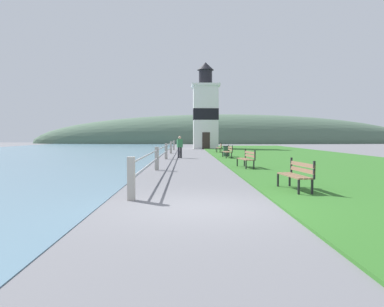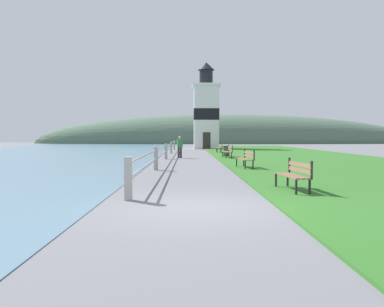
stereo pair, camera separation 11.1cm
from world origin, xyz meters
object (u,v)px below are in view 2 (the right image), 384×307
Objects in this scene: person_strolling at (180,146)px; trash_bin at (226,151)px; lighthouse at (206,112)px; park_bench_midway at (246,158)px; park_bench_near at (295,173)px; park_bench_far at (228,151)px; park_bench_by_lighthouse at (220,147)px.

person_strolling is 1.87× the size of trash_bin.
lighthouse is 6.69× the size of person_strolling.
person_strolling is (-2.82, -19.06, -3.63)m from lighthouse.
park_bench_midway is at bearing -88.81° from lighthouse.
lighthouse reaches higher than park_bench_near.
person_strolling reaches higher than park_bench_far.
park_bench_by_lighthouse is at bearing -93.52° from park_bench_far.
park_bench_midway is 9.36m from person_strolling.
lighthouse reaches higher than park_bench_midway.
lighthouse is 19.60m from person_strolling.
park_bench_midway reaches higher than trash_bin.
park_bench_near reaches higher than trash_bin.
park_bench_near is 17.51m from trash_bin.
park_bench_midway and park_bench_far have the same top height.
park_bench_near is at bearing 84.93° from park_bench_midway.
person_strolling is 3.75m from trash_bin.
trash_bin is at bearing -95.46° from park_bench_near.
person_strolling is at bearing -11.60° from park_bench_far.
park_bench_near is at bearing 88.17° from park_bench_far.
lighthouse reaches higher than park_bench_by_lighthouse.
lighthouse is 12.50× the size of trash_bin.
trash_bin is (0.08, 10.05, -0.11)m from park_bench_midway.
park_bench_by_lighthouse is (0.15, 8.48, 0.00)m from park_bench_far.
park_bench_far is 8.49m from park_bench_by_lighthouse.
park_bench_near and park_bench_far have the same top height.
person_strolling is at bearing -159.09° from trash_bin.
trash_bin is (0.07, 1.87, -0.11)m from park_bench_far.
park_bench_near is 1.98× the size of trash_bin.
park_bench_midway is at bearing 87.36° from park_bench_far.
park_bench_far and park_bench_by_lighthouse have the same top height.
park_bench_by_lighthouse reaches higher than trash_bin.
park_bench_midway is at bearing -178.54° from person_strolling.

